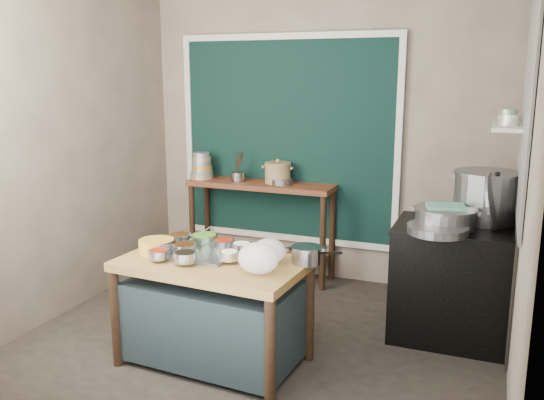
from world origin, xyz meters
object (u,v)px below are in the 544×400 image
at_px(steamer, 445,218).
at_px(utensil_cup, 238,177).
at_px(condiment_tray, 198,254).
at_px(stock_pot, 485,197).
at_px(back_counter, 261,229).
at_px(prep_table, 213,312).
at_px(ceramic_crock, 278,174).
at_px(saucepan, 306,255).
at_px(yellow_basin, 157,246).
at_px(stove_block, 455,284).

bearing_deg(steamer, utensil_cup, 158.75).
xyz_separation_m(condiment_tray, utensil_cup, (-0.47, 1.69, 0.23)).
height_order(stock_pot, steamer, stock_pot).
bearing_deg(condiment_tray, steamer, 30.05).
bearing_deg(back_counter, condiment_tray, -81.89).
bearing_deg(utensil_cup, prep_table, -70.77).
bearing_deg(utensil_cup, ceramic_crock, 9.63).
height_order(condiment_tray, ceramic_crock, ceramic_crock).
relative_size(back_counter, condiment_tray, 2.90).
height_order(saucepan, utensil_cup, utensil_cup).
height_order(prep_table, ceramic_crock, ceramic_crock).
bearing_deg(back_counter, ceramic_crock, 13.21).
bearing_deg(yellow_basin, back_counter, 88.10).
bearing_deg(condiment_tray, prep_table, -21.71).
height_order(ceramic_crock, steamer, ceramic_crock).
relative_size(prep_table, stove_block, 1.39).
bearing_deg(stock_pot, stove_block, -127.66).
height_order(condiment_tray, steamer, steamer).
height_order(stove_block, steamer, steamer).
bearing_deg(back_counter, saucepan, -58.06).
bearing_deg(condiment_tray, ceramic_crock, 92.69).
distance_m(stove_block, steamer, 0.55).
distance_m(condiment_tray, yellow_basin, 0.31).
height_order(stove_block, utensil_cup, utensil_cup).
bearing_deg(condiment_tray, back_counter, 98.11).
bearing_deg(stock_pot, utensil_cup, 167.85).
bearing_deg(steamer, prep_table, -146.03).
distance_m(back_counter, condiment_tray, 1.76).
xyz_separation_m(saucepan, utensil_cup, (-1.22, 1.57, 0.19)).
bearing_deg(back_counter, utensil_cup, -172.99).
bearing_deg(prep_table, utensil_cup, 112.83).
relative_size(yellow_basin, utensil_cup, 1.64).
bearing_deg(ceramic_crock, steamer, -27.52).
bearing_deg(ceramic_crock, yellow_basin, -96.98).
bearing_deg(back_counter, prep_table, -77.81).
bearing_deg(stock_pot, yellow_basin, -149.55).
relative_size(back_counter, steamer, 3.13).
bearing_deg(steamer, stock_pot, 49.05).
bearing_deg(utensil_cup, steamer, -21.25).
bearing_deg(condiment_tray, yellow_basin, -171.10).
relative_size(condiment_tray, ceramic_crock, 1.87).
relative_size(ceramic_crock, stock_pot, 0.54).
xyz_separation_m(condiment_tray, yellow_basin, (-0.30, -0.05, 0.04)).
bearing_deg(saucepan, utensil_cup, 105.48).
height_order(back_counter, stove_block, back_counter).
distance_m(prep_table, steamer, 1.81).
height_order(back_counter, steamer, steamer).
xyz_separation_m(prep_table, saucepan, (0.61, 0.18, 0.43)).
xyz_separation_m(back_counter, utensil_cup, (-0.23, -0.03, 0.52)).
bearing_deg(prep_table, condiment_tray, 161.89).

